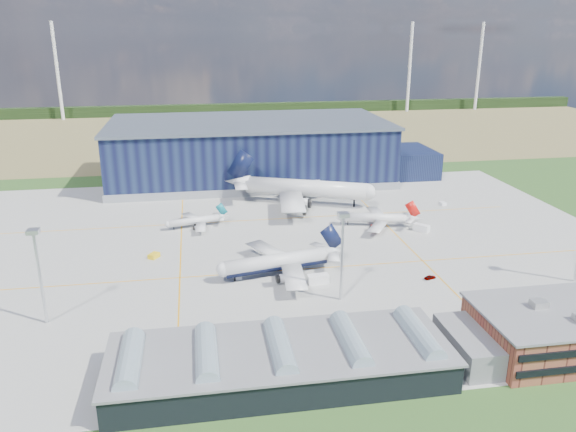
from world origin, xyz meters
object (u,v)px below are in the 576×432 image
at_px(airliner_red, 375,213).
at_px(airstair, 237,270).
at_px(light_mast_west, 38,261).
at_px(light_mast_center, 342,242).
at_px(gse_cart_a, 443,204).
at_px(gse_van_b, 421,228).
at_px(car_b, 532,301).
at_px(hangar, 256,153).
at_px(car_a, 430,277).
at_px(gse_tug_b, 154,256).
at_px(airliner_navy, 276,254).
at_px(gse_van_a, 318,279).
at_px(gse_tug_c, 297,198).
at_px(airliner_widebody, 306,180).
at_px(airliner_regional, 194,217).

xyz_separation_m(airliner_red, airstair, (-49.91, -32.53, -3.28)).
distance_m(light_mast_west, airliner_red, 109.11).
xyz_separation_m(light_mast_center, airstair, (-24.45, 19.24, -14.02)).
xyz_separation_m(gse_cart_a, gse_van_b, (-19.66, -26.65, 0.57)).
xyz_separation_m(light_mast_west, car_b, (116.18, -9.93, -14.84)).
bearing_deg(hangar, car_a, -73.68).
bearing_deg(gse_van_b, light_mast_west, 160.09).
bearing_deg(light_mast_west, light_mast_center, 0.00).
distance_m(gse_tug_b, gse_cart_a, 112.55).
xyz_separation_m(light_mast_center, airliner_navy, (-13.69, 17.62, -9.22)).
xyz_separation_m(light_mast_west, gse_van_a, (66.45, 10.28, -14.20)).
distance_m(gse_tug_c, airstair, 73.97).
bearing_deg(airliner_widebody, gse_tug_c, 136.58).
bearing_deg(gse_van_b, hangar, 78.15).
relative_size(airliner_widebody, gse_tug_c, 20.76).
relative_size(light_mast_west, airliner_widebody, 0.38).
distance_m(gse_tug_b, gse_tug_c, 73.73).
bearing_deg(gse_van_a, gse_van_b, -55.83).
xyz_separation_m(airliner_red, gse_cart_a, (33.63, 19.07, -4.06)).
xyz_separation_m(airliner_regional, gse_cart_a, (94.75, 9.87, -3.04)).
relative_size(light_mast_center, gse_cart_a, 7.90).
relative_size(airliner_navy, gse_van_b, 7.25).
relative_size(hangar, car_a, 43.08).
bearing_deg(airliner_widebody, gse_tug_b, -117.32).
xyz_separation_m(light_mast_center, airliner_regional, (-35.67, 60.96, -11.76)).
bearing_deg(car_b, airstair, 44.00).
bearing_deg(light_mast_west, car_a, 4.59).
height_order(gse_tug_b, gse_cart_a, gse_tug_b).
distance_m(airliner_regional, gse_tug_b, 28.39).
height_order(gse_cart_a, car_b, gse_cart_a).
relative_size(airliner_red, airstair, 6.54).
xyz_separation_m(car_a, car_b, (19.10, -17.72, 0.02)).
bearing_deg(hangar, light_mast_west, -116.71).
bearing_deg(airstair, light_mast_center, -16.26).
distance_m(light_mast_center, gse_van_a, 17.89).
height_order(airliner_widebody, car_a, airliner_widebody).
bearing_deg(light_mast_center, car_a, 16.05).
relative_size(hangar, gse_van_a, 25.70).
relative_size(gse_tug_c, airstair, 0.65).
xyz_separation_m(light_mast_west, gse_van_b, (109.43, 44.18, -14.23)).
bearing_deg(gse_van_b, gse_cart_a, 11.70).
bearing_deg(gse_tug_c, gse_van_a, -116.28).
height_order(airliner_navy, gse_tug_b, airliner_navy).
height_order(light_mast_center, airliner_regional, light_mast_center).
bearing_deg(gse_cart_a, airliner_regional, -178.63).
distance_m(hangar, light_mast_center, 125.07).
bearing_deg(airstair, gse_cart_a, 53.63).
xyz_separation_m(gse_tug_b, car_b, (93.94, -45.37, -0.13)).
bearing_deg(light_mast_west, gse_tug_b, 57.89).
height_order(airliner_regional, gse_tug_c, airliner_regional).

